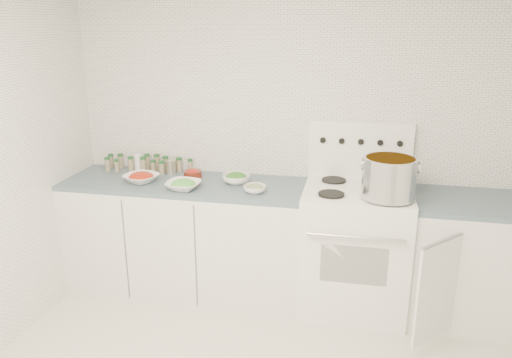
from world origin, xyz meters
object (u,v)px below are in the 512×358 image
object	(u,v)px
stove	(354,245)
bowl_snowpea	(183,185)
stock_pot	(389,176)
bowl_tomato	(141,178)

from	to	relation	value
stove	bowl_snowpea	bearing A→B (deg)	-172.39
stock_pot	bowl_snowpea	bearing A→B (deg)	179.88
stove	stock_pot	bearing A→B (deg)	-41.27
stock_pot	bowl_snowpea	world-z (taller)	stock_pot
stock_pot	bowl_tomato	size ratio (longest dim) A/B	1.19
stove	bowl_tomato	bearing A→B (deg)	-177.65
stock_pot	bowl_snowpea	size ratio (longest dim) A/B	1.41
bowl_tomato	bowl_snowpea	size ratio (longest dim) A/B	1.19
bowl_tomato	bowl_snowpea	bearing A→B (deg)	-15.04
bowl_tomato	stove	bearing A→B (deg)	2.35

